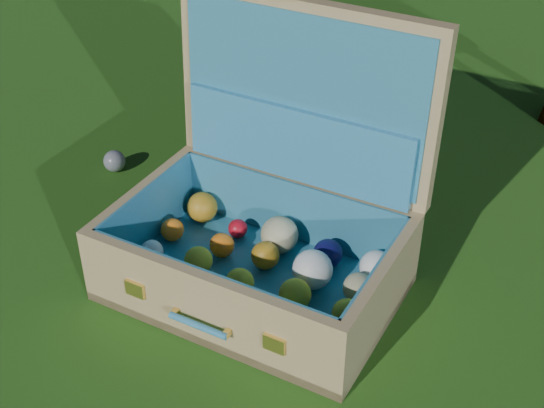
% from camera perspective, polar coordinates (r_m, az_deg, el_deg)
% --- Properties ---
extents(ground, '(60.00, 60.00, 0.00)m').
position_cam_1_polar(ground, '(1.98, 3.72, -4.31)').
color(ground, '#215114').
rests_on(ground, ground).
extents(stray_ball, '(0.07, 0.07, 0.07)m').
position_cam_1_polar(stray_ball, '(2.37, -11.78, 3.18)').
color(stray_ball, teal).
rests_on(stray_ball, ground).
extents(suitcase, '(0.68, 0.54, 0.65)m').
position_cam_1_polar(suitcase, '(1.83, 0.10, -0.58)').
color(suitcase, tan).
rests_on(suitcase, ground).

